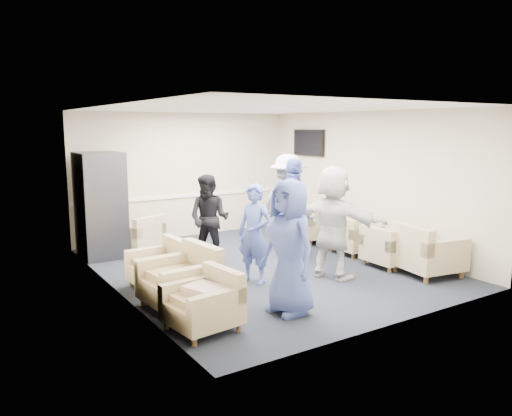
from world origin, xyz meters
TOP-DOWN VIEW (x-y plane):
  - floor at (0.00, 0.00)m, footprint 6.00×6.00m
  - ceiling at (0.00, 0.00)m, footprint 6.00×6.00m
  - back_wall at (0.00, 3.00)m, footprint 5.00×0.02m
  - front_wall at (0.00, -3.00)m, footprint 5.00×0.02m
  - left_wall at (-2.50, 0.00)m, footprint 0.02×6.00m
  - right_wall at (2.50, 0.00)m, footprint 0.02×6.00m
  - chair_rail at (0.00, 2.98)m, footprint 4.98×0.04m
  - tv at (2.44, 1.80)m, footprint 0.10×1.00m
  - armchair_left_near at (-2.04, -1.90)m, footprint 0.84×0.84m
  - armchair_left_mid at (-1.95, -1.06)m, footprint 0.95×0.95m
  - armchair_left_far at (-1.87, -0.12)m, footprint 0.80×0.80m
  - armchair_right_near at (1.98, -1.85)m, footprint 1.03×1.03m
  - armchair_right_midnear at (1.85, -1.16)m, footprint 0.78×0.78m
  - armchair_right_midfar at (1.98, -0.17)m, footprint 0.80×0.80m
  - armchair_right_far at (1.98, 1.08)m, footprint 0.92×0.92m
  - armchair_corner at (-1.41, 2.10)m, footprint 1.03×1.03m
  - vending_machine at (-2.09, 2.23)m, footprint 0.79×0.92m
  - backpack at (-1.29, -0.12)m, footprint 0.30×0.24m
  - pillow at (-2.04, -1.90)m, footprint 0.49×0.56m
  - person_front_left at (-0.88, -1.99)m, footprint 0.63×0.90m
  - person_mid_left at (-0.56, -0.66)m, footprint 0.59×0.67m
  - person_back_left at (-0.60, 0.77)m, footprint 0.95×0.97m
  - person_back_right at (1.04, 0.65)m, footprint 1.04×1.37m
  - person_mid_right at (0.75, 0.10)m, footprint 0.76×1.17m
  - person_front_right at (0.62, -1.13)m, footprint 1.07×1.75m

SIDE VIEW (x-z plane):
  - floor at x=0.00m, z-range 0.00..0.00m
  - backpack at x=-1.29m, z-range 0.01..0.47m
  - armchair_right_midnear at x=1.85m, z-range 0.00..0.60m
  - armchair_left_near at x=-2.04m, z-range 0.00..0.61m
  - armchair_left_far at x=-1.87m, z-range 0.00..0.61m
  - armchair_right_midfar at x=1.98m, z-range 0.00..0.62m
  - armchair_corner at x=-1.41m, z-range 0.00..0.62m
  - armchair_left_mid at x=-1.95m, z-range 0.00..0.70m
  - armchair_right_far at x=1.98m, z-range 0.00..0.71m
  - armchair_right_near at x=1.98m, z-range 0.00..0.72m
  - pillow at x=-2.04m, z-range 0.40..0.54m
  - person_mid_left at x=-0.56m, z-range 0.00..1.54m
  - person_back_left at x=-0.60m, z-range 0.00..1.57m
  - person_front_left at x=-0.88m, z-range 0.00..1.76m
  - chair_rail at x=0.00m, z-range 0.87..0.93m
  - person_front_right at x=0.62m, z-range 0.00..1.80m
  - person_mid_right at x=0.75m, z-range 0.00..1.85m
  - person_back_right at x=1.04m, z-range 0.00..1.88m
  - vending_machine at x=-2.09m, z-range 0.00..1.95m
  - back_wall at x=0.00m, z-range 0.00..2.70m
  - front_wall at x=0.00m, z-range 0.00..2.70m
  - left_wall at x=-2.50m, z-range 0.00..2.70m
  - right_wall at x=2.50m, z-range 0.00..2.70m
  - tv at x=2.44m, z-range 1.76..2.34m
  - ceiling at x=0.00m, z-range 2.70..2.70m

